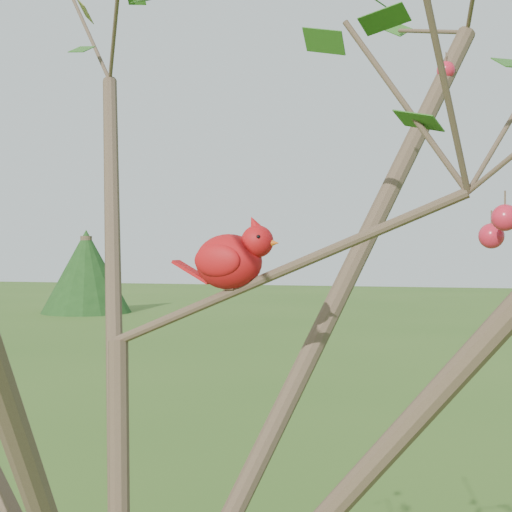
% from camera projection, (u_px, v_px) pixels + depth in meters
% --- Properties ---
extents(crabapple_tree, '(2.35, 2.05, 2.95)m').
position_uv_depth(crabapple_tree, '(128.00, 244.00, 1.25)').
color(crabapple_tree, '#3C2B20').
rests_on(crabapple_tree, ground).
extents(cardinal, '(0.20, 0.11, 0.14)m').
position_uv_depth(cardinal, '(232.00, 259.00, 1.32)').
color(cardinal, red).
rests_on(cardinal, ground).
extents(distant_trees, '(41.08, 10.41, 3.06)m').
position_uv_depth(distant_trees, '(328.00, 269.00, 23.92)').
color(distant_trees, '#3C2B20').
rests_on(distant_trees, ground).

